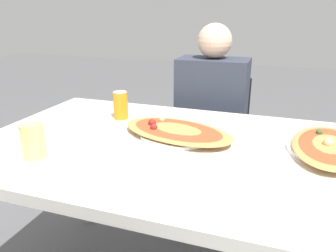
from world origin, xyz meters
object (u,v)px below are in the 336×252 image
at_px(person_seated, 211,115).
at_px(drink_glass, 33,141).
at_px(pizza_main, 177,132).
at_px(dining_table, 161,159).
at_px(soda_can, 121,105).
at_px(chair_far_seated, 213,141).
at_px(pizza_second, 329,147).

xyz_separation_m(person_seated, drink_glass, (-0.41, -0.94, 0.15)).
bearing_deg(pizza_main, dining_table, -114.38).
bearing_deg(drink_glass, soda_can, 79.64).
xyz_separation_m(pizza_main, soda_can, (-0.31, 0.13, 0.04)).
xyz_separation_m(chair_far_seated, drink_glass, (-0.41, -1.05, 0.35)).
relative_size(chair_far_seated, drink_glass, 7.35).
relative_size(soda_can, drink_glass, 1.06).
distance_m(chair_far_seated, pizza_main, 0.78).
distance_m(chair_far_seated, person_seated, 0.23).
height_order(chair_far_seated, drink_glass, drink_glass).
bearing_deg(dining_table, person_seated, 85.88).
bearing_deg(dining_table, soda_can, 142.09).
distance_m(pizza_main, pizza_second, 0.55).
bearing_deg(pizza_main, person_seated, 88.76).
bearing_deg(soda_can, person_seated, 55.34).
xyz_separation_m(person_seated, soda_can, (-0.32, -0.47, 0.15)).
bearing_deg(pizza_second, pizza_main, -177.21).
xyz_separation_m(chair_far_seated, pizza_second, (0.53, -0.69, 0.31)).
relative_size(dining_table, chair_far_seated, 1.60).
relative_size(pizza_main, soda_can, 4.10).
bearing_deg(chair_far_seated, drink_glass, 68.74).
bearing_deg(person_seated, chair_far_seated, -90.00).
height_order(dining_table, pizza_main, pizza_main).
xyz_separation_m(pizza_main, pizza_second, (0.54, 0.03, -0.00)).
relative_size(pizza_main, drink_glass, 4.36).
xyz_separation_m(chair_far_seated, pizza_main, (-0.01, -0.71, 0.31)).
bearing_deg(pizza_second, soda_can, 172.85).
relative_size(dining_table, person_seated, 1.17).
bearing_deg(chair_far_seated, soda_can, 60.89).
bearing_deg(chair_far_seated, person_seated, 90.00).
bearing_deg(chair_far_seated, pizza_main, 88.95).
bearing_deg(dining_table, pizza_main, 65.62).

